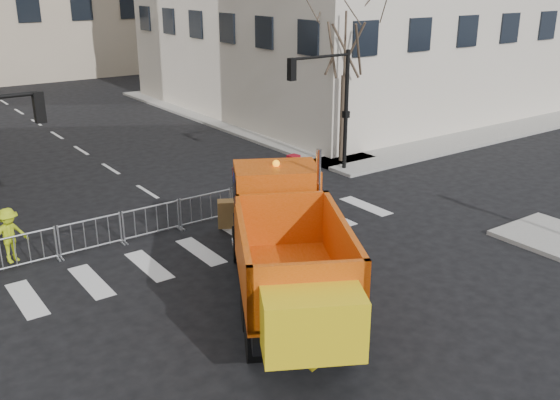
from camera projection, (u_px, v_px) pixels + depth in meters
ground at (339, 311)px, 16.39m from camera, size 120.00×120.00×0.00m
sidewalk_back at (187, 215)px, 22.87m from camera, size 64.00×5.00×0.15m
traffic_light_right at (346, 112)px, 27.42m from camera, size 0.18×0.18×5.40m
crowd_barriers at (180, 214)px, 21.60m from camera, size 12.60×0.60×1.10m
street_tree at (344, 84)px, 28.22m from camera, size 3.00×3.00×7.50m
plow_truck at (286, 245)px, 16.17m from camera, size 7.15×10.11×3.90m
cop_a at (258, 222)px, 19.62m from camera, size 0.76×0.51×2.03m
cop_b at (249, 214)px, 20.73m from camera, size 0.94×0.79×1.73m
cop_c at (269, 224)px, 19.95m from camera, size 1.02×0.90×1.66m
worker at (10, 235)px, 18.65m from camera, size 1.24×0.91×1.71m
newspaper_box at (293, 168)px, 26.37m from camera, size 0.50×0.45×1.10m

